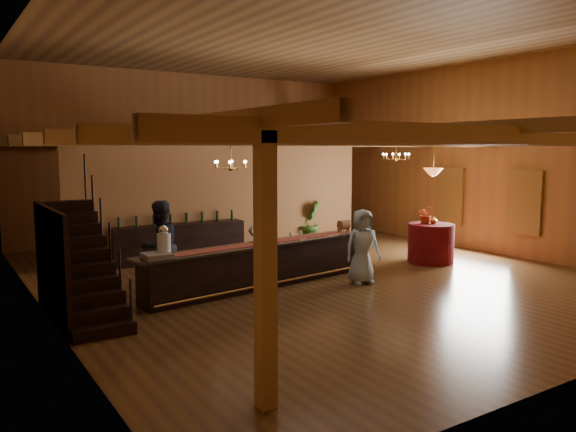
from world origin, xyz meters
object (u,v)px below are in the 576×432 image
beverage_dispenser (164,241)px  staff_second (160,246)px  backbar_shelf (179,242)px  chandelier_right (396,156)px  chandelier_left (231,164)px  bartender (260,241)px  guest (362,246)px  floor_plant (311,222)px  round_table (431,243)px  tasting_bar (259,265)px  pendant_lamp (433,172)px  raffle_drum (344,225)px

beverage_dispenser → staff_second: (0.29, 1.06, -0.28)m
beverage_dispenser → staff_second: bearing=74.7°
backbar_shelf → chandelier_right: (6.05, -1.85, 2.28)m
backbar_shelf → chandelier_left: size_ratio=4.48×
bartender → guest: bearing=126.9°
chandelier_right → beverage_dispenser: bearing=-165.2°
floor_plant → round_table: bearing=-75.3°
backbar_shelf → guest: (2.50, -4.59, 0.33)m
backbar_shelf → staff_second: 3.31m
backbar_shelf → floor_plant: (4.46, 0.22, 0.19)m
tasting_bar → pendant_lamp: (5.15, -0.14, 1.92)m
beverage_dispenser → staff_second: staff_second is taller
tasting_bar → floor_plant: size_ratio=4.15×
chandelier_right → bartender: chandelier_right is taller
round_table → floor_plant: 4.17m
tasting_bar → beverage_dispenser: size_ratio=9.66×
bartender → floor_plant: 4.74m
bartender → staff_second: staff_second is taller
chandelier_right → floor_plant: 3.34m
bartender → floor_plant: bartender is taller
guest → staff_second: bearing=171.6°
beverage_dispenser → backbar_shelf: beverage_dispenser is taller
tasting_bar → bartender: size_ratio=3.36×
beverage_dispenser → raffle_drum: 4.84m
guest → beverage_dispenser: bearing=-174.1°
chandelier_left → pendant_lamp: same height
raffle_drum → backbar_shelf: (-2.94, 3.36, -0.63)m
tasting_bar → chandelier_right: bearing=9.8°
beverage_dispenser → floor_plant: 7.59m
round_table → guest: (-3.02, -0.78, 0.32)m
raffle_drum → guest: bearing=-109.7°
tasting_bar → raffle_drum: bearing=-1.0°
beverage_dispenser → floor_plant: beverage_dispenser is taller
backbar_shelf → guest: bearing=-58.6°
chandelier_right → guest: (-3.55, -2.74, -1.95)m
chandelier_right → staff_second: (-7.63, -1.03, -1.82)m
round_table → chandelier_right: (0.53, 1.96, 2.27)m
beverage_dispenser → staff_second: 1.13m
chandelier_left → chandelier_right: 5.78m
backbar_shelf → staff_second: bearing=-115.8°
staff_second → backbar_shelf: bearing=-136.7°
pendant_lamp → chandelier_left: bearing=165.7°
chandelier_right → bartender: 5.63m
raffle_drum → backbar_shelf: bearing=131.2°
raffle_drum → round_table: raffle_drum is taller
raffle_drum → floor_plant: (1.52, 3.58, -0.44)m
chandelier_right → round_table: bearing=-105.3°
pendant_lamp → bartender: 5.00m
guest → chandelier_right: bearing=52.1°
staff_second → floor_plant: staff_second is taller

